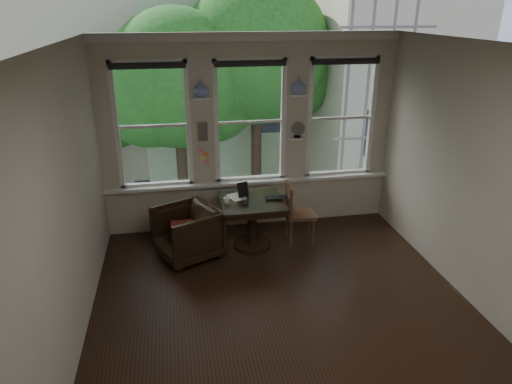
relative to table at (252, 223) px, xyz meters
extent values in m
plane|color=black|center=(0.11, -1.43, -0.38)|extent=(4.50, 4.50, 0.00)
plane|color=silver|center=(0.11, -1.43, 2.62)|extent=(4.50, 4.50, 0.00)
plane|color=#B9AB9E|center=(0.11, 0.82, 1.12)|extent=(4.50, 0.00, 4.50)
plane|color=#B9AB9E|center=(0.11, -3.68, 1.12)|extent=(4.50, 0.00, 4.50)
plane|color=#B9AB9E|center=(-2.14, -1.43, 1.12)|extent=(0.00, 4.50, 4.50)
plane|color=#B9AB9E|center=(2.36, -1.43, 1.12)|extent=(0.00, 4.50, 4.50)
cube|color=white|center=(-0.61, 0.72, 1.73)|extent=(0.26, 0.16, 0.03)
cube|color=white|center=(0.84, 0.72, 1.73)|extent=(0.26, 0.16, 0.03)
cube|color=#59544F|center=(-0.61, 0.75, 1.23)|extent=(0.14, 0.06, 0.28)
imported|color=silver|center=(-0.61, 0.72, 1.86)|extent=(0.24, 0.24, 0.25)
imported|color=silver|center=(0.84, 0.72, 1.86)|extent=(0.24, 0.24, 0.25)
imported|color=black|center=(-0.95, -0.13, 0.00)|extent=(1.08, 1.07, 0.75)
cube|color=maroon|center=(-0.95, -0.13, 0.08)|extent=(0.45, 0.45, 0.06)
imported|color=black|center=(0.37, -0.07, 0.39)|extent=(0.36, 0.24, 0.03)
imported|color=white|center=(-0.37, -0.05, 0.42)|extent=(0.11, 0.11, 0.09)
imported|color=white|center=(-0.13, -0.16, 0.42)|extent=(0.12, 0.12, 0.09)
cube|color=black|center=(-0.11, 0.15, 0.48)|extent=(0.18, 0.12, 0.22)
cube|color=silver|center=(-0.19, 0.15, 0.38)|extent=(0.30, 0.35, 0.00)
camera|label=1|loc=(-1.02, -5.94, 2.96)|focal=32.00mm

